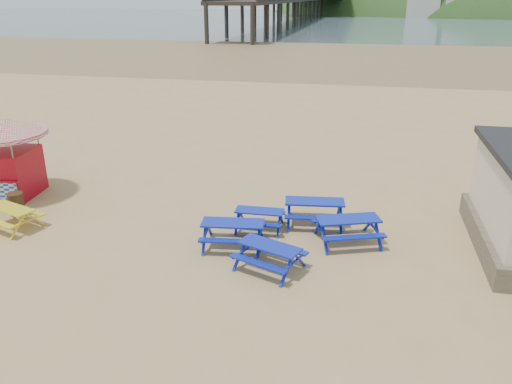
% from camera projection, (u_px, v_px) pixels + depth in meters
% --- Properties ---
extents(ground, '(400.00, 400.00, 0.00)m').
position_uv_depth(ground, '(252.00, 239.00, 15.82)').
color(ground, tan).
rests_on(ground, ground).
extents(wet_sand, '(400.00, 400.00, 0.00)m').
position_uv_depth(wet_sand, '(342.00, 54.00, 65.84)').
color(wet_sand, olive).
rests_on(wet_sand, ground).
extents(sea, '(400.00, 400.00, 0.00)m').
position_uv_depth(sea, '(359.00, 18.00, 170.43)').
color(sea, '#455663').
rests_on(sea, ground).
extents(picnic_table_blue_a, '(1.61, 1.31, 0.66)m').
position_uv_depth(picnic_table_blue_a, '(259.00, 219.00, 16.39)').
color(picnic_table_blue_a, '#1323A9').
rests_on(picnic_table_blue_a, ground).
extents(picnic_table_blue_b, '(2.14, 1.81, 0.82)m').
position_uv_depth(picnic_table_blue_b, '(314.00, 212.00, 16.75)').
color(picnic_table_blue_b, '#1323A9').
rests_on(picnic_table_blue_b, ground).
extents(picnic_table_blue_c, '(2.36, 2.13, 0.81)m').
position_uv_depth(picnic_table_blue_c, '(348.00, 230.00, 15.46)').
color(picnic_table_blue_c, '#1323A9').
rests_on(picnic_table_blue_c, ground).
extents(picnic_table_blue_d, '(2.06, 1.74, 0.79)m').
position_uv_depth(picnic_table_blue_d, '(233.00, 234.00, 15.25)').
color(picnic_table_blue_d, '#1323A9').
rests_on(picnic_table_blue_d, ground).
extents(picnic_table_blue_e, '(2.16, 1.96, 0.74)m').
position_uv_depth(picnic_table_blue_e, '(269.00, 257.00, 13.97)').
color(picnic_table_blue_e, '#1323A9').
rests_on(picnic_table_blue_e, ground).
extents(picnic_table_yellow, '(2.03, 1.83, 0.71)m').
position_uv_depth(picnic_table_yellow, '(12.00, 218.00, 16.46)').
color(picnic_table_yellow, gold).
rests_on(picnic_table_yellow, ground).
extents(ice_cream_kiosk, '(3.76, 3.76, 3.06)m').
position_uv_depth(ice_cream_kiosk, '(3.00, 147.00, 18.59)').
color(ice_cream_kiosk, '#9D0819').
rests_on(ice_cream_kiosk, ground).
extents(litter_bin, '(0.54, 0.54, 0.80)m').
position_uv_depth(litter_bin, '(16.00, 204.00, 17.44)').
color(litter_bin, '#3D2718').
rests_on(litter_bin, ground).
extents(pier, '(24.00, 220.00, 39.29)m').
position_uv_depth(pier, '(310.00, 0.00, 179.41)').
color(pier, black).
rests_on(pier, ground).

